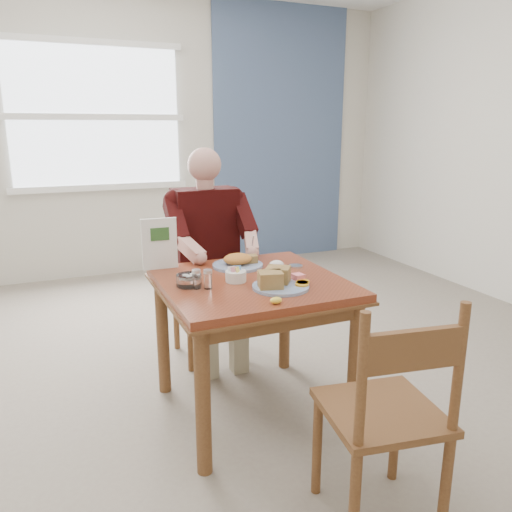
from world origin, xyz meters
name	(u,v)px	position (x,y,z in m)	size (l,w,h in m)	color
floor	(252,409)	(0.00, 0.00, 0.00)	(6.00, 6.00, 0.00)	slate
wall_back	(138,138)	(0.00, 3.00, 1.40)	(5.50, 5.50, 0.00)	beige
accent_panel	(281,137)	(1.60, 2.98, 1.40)	(1.60, 0.02, 2.80)	#44597F
lemon_wedge	(276,300)	(-0.04, -0.38, 0.77)	(0.06, 0.04, 0.03)	yellow
napkin	(277,265)	(0.19, 0.11, 0.78)	(0.08, 0.07, 0.05)	white
metal_dish	(296,266)	(0.32, 0.12, 0.75)	(0.08, 0.08, 0.01)	silver
window	(96,117)	(-0.40, 2.97, 1.60)	(1.72, 0.04, 1.42)	white
table	(251,300)	(0.00, 0.00, 0.64)	(0.92, 0.92, 0.75)	brown
chair_far	(206,286)	(0.00, 0.80, 0.48)	(0.42, 0.42, 0.95)	brown
chair_near	(387,415)	(0.15, -0.95, 0.48)	(0.48, 0.48, 0.95)	brown
diner	(209,240)	(0.00, 0.71, 0.81)	(0.53, 0.56, 1.39)	tan
near_plate	(278,281)	(0.07, -0.18, 0.78)	(0.36, 0.36, 0.09)	white
far_plate	(239,262)	(0.03, 0.25, 0.78)	(0.33, 0.33, 0.08)	white
caddy	(236,276)	(-0.09, 0.00, 0.78)	(0.13, 0.13, 0.08)	white
shakers	(202,279)	(-0.28, -0.05, 0.80)	(0.11, 0.08, 0.09)	white
creamer	(189,280)	(-0.32, 0.02, 0.78)	(0.16, 0.16, 0.06)	white
menu	(160,243)	(-0.38, 0.38, 0.89)	(0.19, 0.03, 0.28)	white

